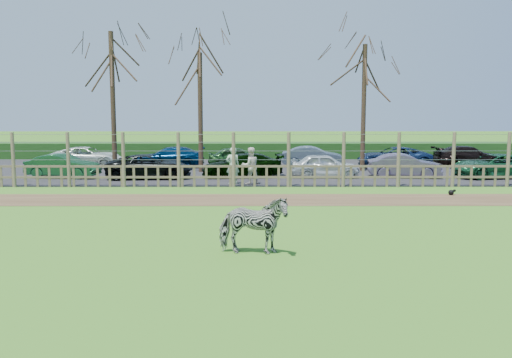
{
  "coord_description": "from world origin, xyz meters",
  "views": [
    {
      "loc": [
        0.94,
        -17.75,
        3.8
      ],
      "look_at": [
        1.0,
        2.5,
        1.1
      ],
      "focal_mm": 40.0,
      "sensor_mm": 36.0,
      "label": 1
    }
  ],
  "objects_px": {
    "visitor_b": "(250,166)",
    "car_1": "(63,166)",
    "zebra": "(253,225)",
    "tree_mid": "(200,83)",
    "tree_right": "(364,77)",
    "car_4": "(325,166)",
    "car_8": "(87,157)",
    "visitor_a": "(233,165)",
    "car_3": "(242,165)",
    "crow": "(451,192)",
    "car_12": "(394,157)",
    "car_5": "(404,166)",
    "car_10": "(238,157)",
    "tree_left": "(112,68)",
    "car_2": "(149,166)",
    "car_9": "(169,157)",
    "car_13": "(468,156)",
    "car_6": "(494,166)",
    "car_11": "(313,157)"
  },
  "relations": [
    {
      "from": "car_1",
      "to": "car_5",
      "type": "relative_size",
      "value": 1.0
    },
    {
      "from": "tree_mid",
      "to": "crow",
      "type": "bearing_deg",
      "value": -35.22
    },
    {
      "from": "tree_left",
      "to": "car_3",
      "type": "distance_m",
      "value": 8.54
    },
    {
      "from": "visitor_a",
      "to": "car_3",
      "type": "xyz_separation_m",
      "value": [
        0.39,
        2.48,
        -0.26
      ]
    },
    {
      "from": "car_6",
      "to": "car_10",
      "type": "distance_m",
      "value": 14.04
    },
    {
      "from": "visitor_b",
      "to": "car_12",
      "type": "relative_size",
      "value": 0.4
    },
    {
      "from": "car_4",
      "to": "car_10",
      "type": "xyz_separation_m",
      "value": [
        -4.59,
        4.68,
        0.0
      ]
    },
    {
      "from": "zebra",
      "to": "car_11",
      "type": "xyz_separation_m",
      "value": [
        3.52,
        19.77,
        -0.11
      ]
    },
    {
      "from": "visitor_b",
      "to": "car_6",
      "type": "xyz_separation_m",
      "value": [
        12.39,
        2.32,
        -0.26
      ]
    },
    {
      "from": "tree_left",
      "to": "car_13",
      "type": "distance_m",
      "value": 21.28
    },
    {
      "from": "visitor_a",
      "to": "car_3",
      "type": "height_order",
      "value": "visitor_a"
    },
    {
      "from": "crow",
      "to": "car_10",
      "type": "distance_m",
      "value": 13.74
    },
    {
      "from": "car_1",
      "to": "car_12",
      "type": "distance_m",
      "value": 18.6
    },
    {
      "from": "car_2",
      "to": "car_10",
      "type": "xyz_separation_m",
      "value": [
        4.32,
        5.04,
        0.0
      ]
    },
    {
      "from": "tree_left",
      "to": "tree_right",
      "type": "relative_size",
      "value": 1.07
    },
    {
      "from": "tree_mid",
      "to": "car_13",
      "type": "xyz_separation_m",
      "value": [
        15.83,
        2.89,
        -4.23
      ]
    },
    {
      "from": "car_2",
      "to": "car_4",
      "type": "relative_size",
      "value": 1.23
    },
    {
      "from": "car_1",
      "to": "car_2",
      "type": "bearing_deg",
      "value": -85.88
    },
    {
      "from": "zebra",
      "to": "visitor_b",
      "type": "bearing_deg",
      "value": 4.65
    },
    {
      "from": "car_3",
      "to": "car_13",
      "type": "xyz_separation_m",
      "value": [
        13.5,
        5.13,
        0.0
      ]
    },
    {
      "from": "car_4",
      "to": "car_8",
      "type": "height_order",
      "value": "same"
    },
    {
      "from": "car_1",
      "to": "car_8",
      "type": "distance_m",
      "value": 4.84
    },
    {
      "from": "tree_mid",
      "to": "car_5",
      "type": "bearing_deg",
      "value": -12.67
    },
    {
      "from": "zebra",
      "to": "tree_mid",
      "type": "bearing_deg",
      "value": 13.55
    },
    {
      "from": "tree_right",
      "to": "car_4",
      "type": "relative_size",
      "value": 2.09
    },
    {
      "from": "car_1",
      "to": "crow",
      "type": "bearing_deg",
      "value": -99.25
    },
    {
      "from": "tree_right",
      "to": "car_5",
      "type": "distance_m",
      "value": 5.66
    },
    {
      "from": "visitor_b",
      "to": "car_4",
      "type": "relative_size",
      "value": 0.49
    },
    {
      "from": "visitor_b",
      "to": "zebra",
      "type": "bearing_deg",
      "value": 71.58
    },
    {
      "from": "crow",
      "to": "car_2",
      "type": "relative_size",
      "value": 0.07
    },
    {
      "from": "visitor_b",
      "to": "car_1",
      "type": "distance_m",
      "value": 9.86
    },
    {
      "from": "tree_right",
      "to": "car_12",
      "type": "xyz_separation_m",
      "value": [
        2.19,
        1.74,
        -4.6
      ]
    },
    {
      "from": "car_2",
      "to": "car_12",
      "type": "relative_size",
      "value": 1.0
    },
    {
      "from": "car_10",
      "to": "car_13",
      "type": "height_order",
      "value": "same"
    },
    {
      "from": "car_2",
      "to": "car_8",
      "type": "height_order",
      "value": "same"
    },
    {
      "from": "car_6",
      "to": "tree_right",
      "type": "bearing_deg",
      "value": -123.62
    },
    {
      "from": "visitor_b",
      "to": "car_11",
      "type": "xyz_separation_m",
      "value": [
        3.67,
        7.44,
        -0.26
      ]
    },
    {
      "from": "tree_left",
      "to": "car_3",
      "type": "relative_size",
      "value": 1.9
    },
    {
      "from": "visitor_b",
      "to": "car_8",
      "type": "bearing_deg",
      "value": -55.7
    },
    {
      "from": "car_6",
      "to": "car_10",
      "type": "height_order",
      "value": "same"
    },
    {
      "from": "car_5",
      "to": "car_12",
      "type": "relative_size",
      "value": 0.84
    },
    {
      "from": "visitor_a",
      "to": "car_3",
      "type": "bearing_deg",
      "value": -110.95
    },
    {
      "from": "crow",
      "to": "visitor_b",
      "type": "bearing_deg",
      "value": 160.15
    },
    {
      "from": "car_2",
      "to": "car_10",
      "type": "height_order",
      "value": "same"
    },
    {
      "from": "visitor_a",
      "to": "car_13",
      "type": "bearing_deg",
      "value": -163.21
    },
    {
      "from": "tree_right",
      "to": "tree_left",
      "type": "bearing_deg",
      "value": -173.66
    },
    {
      "from": "tree_right",
      "to": "crow",
      "type": "xyz_separation_m",
      "value": [
        2.15,
        -8.37,
        -5.12
      ]
    },
    {
      "from": "car_4",
      "to": "car_9",
      "type": "distance_m",
      "value": 9.8
    },
    {
      "from": "zebra",
      "to": "car_6",
      "type": "distance_m",
      "value": 19.09
    },
    {
      "from": "car_4",
      "to": "car_12",
      "type": "height_order",
      "value": "same"
    }
  ]
}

